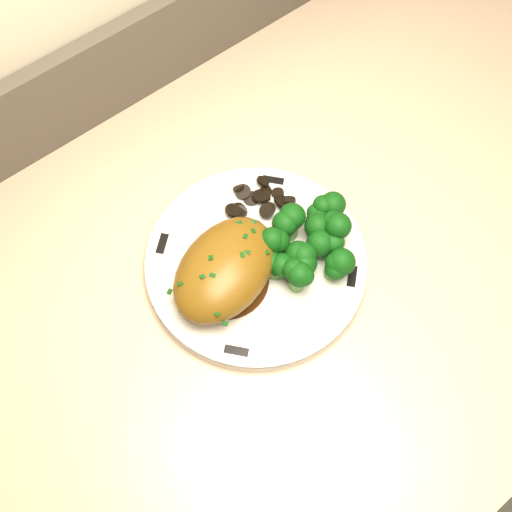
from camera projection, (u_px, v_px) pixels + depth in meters
counter at (418, 264)px, 1.17m from camera, size 1.90×0.64×0.94m
plate at (256, 263)px, 0.71m from camera, size 0.27×0.27×0.02m
rim_accent_0 at (273, 180)px, 0.75m from camera, size 0.02×0.03×0.00m
rim_accent_1 at (162, 244)px, 0.71m from camera, size 0.03×0.02×0.00m
rim_accent_2 at (236, 351)px, 0.66m from camera, size 0.02×0.03×0.00m
rim_accent_3 at (352, 276)px, 0.70m from camera, size 0.03×0.02×0.00m
gravy_pool at (226, 280)px, 0.69m from camera, size 0.09×0.09×0.00m
chicken_breast at (229, 268)px, 0.67m from camera, size 0.16×0.13×0.05m
mushroom_pile at (248, 207)px, 0.73m from camera, size 0.08×0.06×0.02m
broccoli_florets at (309, 243)px, 0.69m from camera, size 0.12×0.09×0.04m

